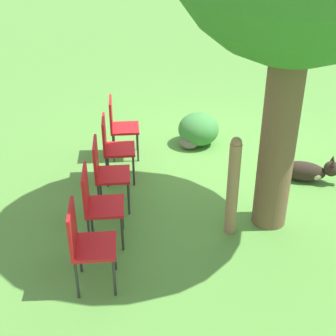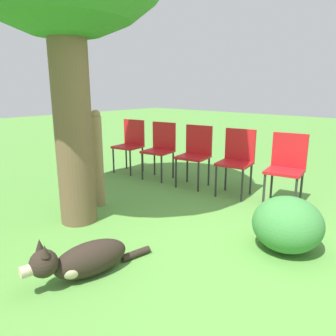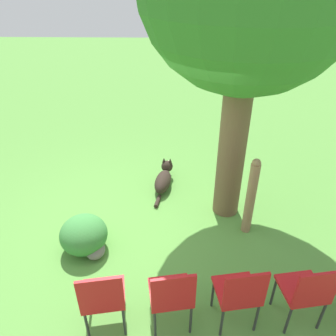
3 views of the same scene
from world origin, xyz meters
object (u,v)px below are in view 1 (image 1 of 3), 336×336
red_chair_4 (85,241)px  dog (308,171)px  fence_post (233,186)px  red_chair_0 (119,124)px  red_chair_2 (106,170)px  red_chair_3 (97,201)px  red_chair_1 (113,144)px

red_chair_4 → dog: bearing=31.6°
dog → fence_post: bearing=-121.8°
red_chair_0 → red_chair_2: 1.40m
fence_post → red_chair_4: fence_post is taller
red_chair_2 → red_chair_4: (-0.08, 1.40, 0.00)m
fence_post → red_chair_3: (1.49, 0.30, -0.08)m
red_chair_0 → fence_post: bearing=-57.8°
dog → fence_post: fence_post is taller
red_chair_3 → red_chair_4: size_ratio=1.00×
dog → red_chair_1: red_chair_1 is taller
fence_post → red_chair_4: bearing=34.6°
red_chair_0 → red_chair_4: 2.80m
red_chair_1 → red_chair_3: same height
red_chair_2 → red_chair_4: bearing=-96.6°
red_chair_2 → red_chair_3: same height
dog → red_chair_0: 2.81m
red_chair_2 → red_chair_0: bearing=83.4°
red_chair_1 → red_chair_4: 2.10m
red_chair_4 → red_chair_1: bearing=83.4°
dog → red_chair_4: 3.45m
red_chair_0 → dog: bearing=-20.6°
fence_post → red_chair_0: bearing=-48.0°
red_chair_3 → fence_post: bearing=1.7°
dog → red_chair_4: size_ratio=1.20×
red_chair_0 → red_chair_3: same height
dog → fence_post: size_ratio=0.91×
red_chair_0 → red_chair_4: bearing=-96.6°
dog → red_chair_4: (2.57, 2.27, 0.39)m
fence_post → red_chair_0: size_ratio=1.33×
dog → red_chair_1: size_ratio=1.20×
red_chair_3 → red_chair_4: same height
red_chair_0 → red_chair_2: same height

